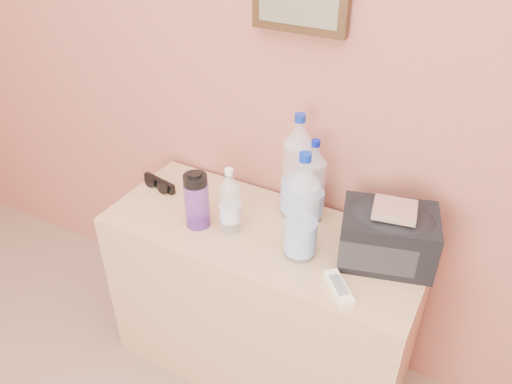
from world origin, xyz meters
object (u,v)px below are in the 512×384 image
pet_large_c (313,185)px  pet_large_b (297,172)px  pet_large_d (302,213)px  ac_remote (339,287)px  dresser (262,302)px  sunglasses (160,183)px  pet_small (230,204)px  toiletry_bag (388,234)px  nalgene_bottle (197,200)px  foil_packet (395,210)px

pet_large_c → pet_large_b: bearing=178.9°
pet_large_d → ac_remote: 0.24m
dresser → sunglasses: (-0.46, 0.04, 0.36)m
pet_small → dresser: bearing=26.7°
sunglasses → ac_remote: sunglasses is taller
pet_small → sunglasses: bearing=166.2°
pet_large_c → toiletry_bag: bearing=-16.5°
nalgene_bottle → pet_large_b: bearing=39.9°
pet_small → ac_remote: bearing=-12.5°
toiletry_bag → ac_remote: bearing=-126.4°
nalgene_bottle → ac_remote: (0.53, -0.07, -0.09)m
ac_remote → toiletry_bag: size_ratio=0.49×
pet_large_c → pet_small: 0.28m
pet_small → toiletry_bag: (0.49, 0.11, -0.01)m
sunglasses → ac_remote: bearing=-2.8°
foil_packet → ac_remote: bearing=-115.5°
pet_small → toiletry_bag: pet_small is taller
pet_large_d → nalgene_bottle: size_ratio=1.78×
sunglasses → ac_remote: (0.78, -0.18, -0.01)m
foil_packet → pet_small: bearing=-170.6°
dresser → ac_remote: bearing=-23.4°
pet_large_c → pet_small: (-0.21, -0.19, -0.03)m
toiletry_bag → nalgene_bottle: bearing=176.4°
foil_packet → pet_large_c: bearing=160.0°
dresser → pet_large_b: 0.53m
pet_large_b → nalgene_bottle: (-0.26, -0.22, -0.07)m
nalgene_bottle → pet_large_d: bearing=3.9°
pet_small → pet_large_b: bearing=52.4°
pet_large_b → sunglasses: pet_large_b is taller
sunglasses → foil_packet: foil_packet is taller
pet_large_b → pet_large_c: size_ratio=1.25×
nalgene_bottle → pet_large_c: bearing=34.2°
pet_large_d → pet_large_b: bearing=118.4°
toiletry_bag → pet_large_b: bearing=150.1°
dresser → pet_large_d: 0.52m
dresser → pet_large_c: bearing=52.0°
dresser → foil_packet: 0.68m
pet_small → nalgene_bottle: size_ratio=1.17×
pet_small → toiletry_bag: bearing=12.2°
nalgene_bottle → foil_packet: bearing=10.1°
pet_large_d → sunglasses: pet_large_d is taller
pet_large_b → pet_large_d: bearing=-61.6°
pet_large_d → foil_packet: (0.25, 0.08, 0.04)m
pet_large_d → dresser: bearing=162.9°
toiletry_bag → foil_packet: 0.11m
pet_large_b → toiletry_bag: 0.36m
pet_large_b → toiletry_bag: bearing=-14.0°
dresser → foil_packet: (0.41, 0.04, 0.54)m
foil_packet → sunglasses: bearing=179.5°
dresser → foil_packet: foil_packet is taller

